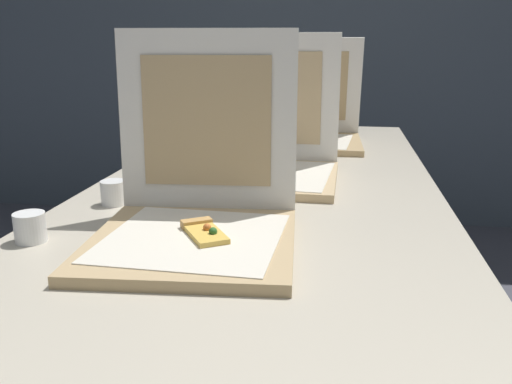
% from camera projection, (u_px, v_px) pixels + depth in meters
% --- Properties ---
extents(wall_back, '(10.00, 0.10, 2.60)m').
position_uv_depth(wall_back, '(311.00, 10.00, 3.25)').
color(wall_back, '#4C5660').
rests_on(wall_back, ground).
extents(table, '(0.94, 2.46, 0.73)m').
position_uv_depth(table, '(259.00, 210.00, 1.41)').
color(table, '#BCB29E').
rests_on(table, ground).
extents(pizza_box_front, '(0.42, 0.43, 0.41)m').
position_uv_depth(pizza_box_front, '(196.00, 212.00, 1.07)').
color(pizza_box_front, tan).
rests_on(pizza_box_front, table).
extents(pizza_box_middle, '(0.39, 0.40, 0.41)m').
position_uv_depth(pizza_box_middle, '(268.00, 158.00, 1.56)').
color(pizza_box_middle, tan).
rests_on(pizza_box_middle, table).
extents(pizza_box_back, '(0.40, 0.40, 0.40)m').
position_uv_depth(pizza_box_back, '(310.00, 130.00, 2.07)').
color(pizza_box_back, tan).
rests_on(pizza_box_back, table).
extents(cup_white_far, '(0.06, 0.06, 0.06)m').
position_uv_depth(cup_white_far, '(206.00, 151.00, 1.80)').
color(cup_white_far, white).
rests_on(cup_white_far, table).
extents(cup_white_mid, '(0.06, 0.06, 0.06)m').
position_uv_depth(cup_white_mid, '(138.00, 178.00, 1.45)').
color(cup_white_mid, white).
rests_on(cup_white_mid, table).
extents(cup_white_near_left, '(0.06, 0.06, 0.06)m').
position_uv_depth(cup_white_near_left, '(30.00, 227.00, 1.07)').
color(cup_white_near_left, white).
rests_on(cup_white_near_left, table).
extents(cup_white_near_center, '(0.06, 0.06, 0.06)m').
position_uv_depth(cup_white_near_center, '(114.00, 193.00, 1.31)').
color(cup_white_near_center, white).
rests_on(cup_white_near_center, table).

